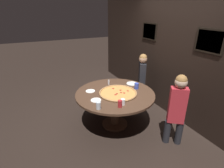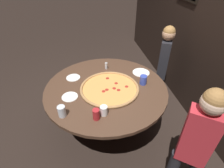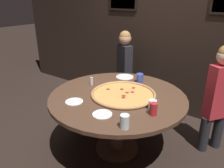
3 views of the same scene
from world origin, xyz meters
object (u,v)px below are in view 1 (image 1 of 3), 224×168
Objects in this scene: drink_cup_beside_pizza at (136,86)px; diner_far_left at (142,76)px; drink_cup_near_left at (98,105)px; white_plate_far_back at (96,100)px; drink_cup_far_right at (120,104)px; diner_centre_back at (177,107)px; giant_pizza at (118,93)px; drink_cup_centre_back at (123,102)px; dining_table at (115,99)px; white_plate_right_side at (90,91)px; condiment_shaker at (109,82)px; white_plate_left_side at (132,84)px.

diner_far_left is (-0.56, 0.53, -0.07)m from drink_cup_beside_pizza.
white_plate_far_back is (-0.29, 0.07, -0.06)m from drink_cup_near_left.
diner_centre_back is at bearing 64.70° from drink_cup_far_right.
diner_centre_back reaches higher than drink_cup_beside_pizza.
giant_pizza is at bearing 149.93° from diner_far_left.
giant_pizza is 6.14× the size of drink_cup_beside_pizza.
drink_cup_centre_back is 0.08× the size of diner_centre_back.
drink_cup_centre_back is at bearing -10.93° from dining_table.
drink_cup_far_right reaches higher than white_plate_right_side.
drink_cup_near_left reaches higher than drink_cup_beside_pizza.
drink_cup_near_left is at bearing -34.26° from condiment_shaker.
drink_cup_near_left reaches higher than condiment_shaker.
white_plate_right_side reaches higher than dining_table.
dining_table is 12.49× the size of drink_cup_near_left.
drink_cup_far_right reaches higher than white_plate_left_side.
white_plate_left_side is (-0.66, 1.05, -0.06)m from drink_cup_near_left.
diner_centre_back is at bearing 59.67° from drink_cup_centre_back.
condiment_shaker reaches higher than dining_table.
dining_table is 1.16m from diner_centre_back.
white_plate_far_back is at bearing 143.15° from diner_far_left.
white_plate_left_side is at bearing 67.42° from condiment_shaker.
drink_cup_centre_back is at bearing 23.06° from white_plate_right_side.
white_plate_right_side is 1.62m from diner_centre_back.
diner_far_left is (-0.96, 1.52, -0.07)m from drink_cup_near_left.
diner_far_left is (-0.30, 0.47, -0.02)m from white_plate_left_side.
white_plate_left_side reaches higher than dining_table.
giant_pizza is at bearing -3.57° from condiment_shaker.
white_plate_right_side is 1.44m from diner_far_left.
condiment_shaker is at bearing 176.43° from giant_pizza.
diner_centre_back is at bearing 42.39° from white_plate_right_side.
white_plate_right_side is at bearing 171.41° from drink_cup_near_left.
dining_table is at bearing 128.97° from drink_cup_near_left.
drink_cup_beside_pizza reaches higher than dining_table.
drink_cup_beside_pizza is (0.02, 0.48, 0.20)m from dining_table.
white_plate_right_side is 0.50m from condiment_shaker.
diner_centre_back is (1.20, 1.09, -0.01)m from white_plate_right_side.
drink_cup_centre_back is at bearing -51.70° from drink_cup_beside_pizza.
white_plate_right_side is (-0.28, -0.41, 0.14)m from dining_table.
diner_centre_back is (0.90, 0.21, -0.06)m from drink_cup_beside_pizza.
diner_far_left reaches higher than giant_pizza.
giant_pizza reaches higher than white_plate_right_side.
drink_cup_near_left is 1.80m from diner_far_left.
drink_cup_centre_back reaches higher than white_plate_left_side.
diner_centre_back is (1.17, 0.15, -0.01)m from white_plate_left_side.
drink_cup_near_left is (-0.05, -0.42, 0.01)m from drink_cup_centre_back.
condiment_shaker is 0.07× the size of diner_centre_back.
drink_cup_centre_back is 1.50m from diner_far_left.
dining_table is at bearing -142.74° from giant_pizza.
white_plate_far_back is at bearing -81.22° from giant_pizza.
dining_table is 0.48m from white_plate_far_back.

